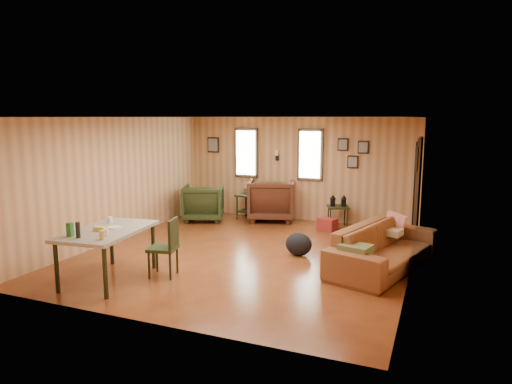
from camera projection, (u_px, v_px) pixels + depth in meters
room at (262, 185)px, 8.12m from camera, size 5.54×6.04×2.44m
sofa at (385, 240)px, 7.26m from camera, size 1.36×2.50×0.94m
recliner_brown at (271, 198)px, 10.68m from camera, size 1.28×1.24×1.07m
recliner_green at (203, 201)px, 10.66m from camera, size 1.14×1.11×0.92m
end_table at (250, 202)px, 10.85m from camera, size 0.63×0.58×0.73m
side_table at (338, 205)px, 10.00m from camera, size 0.59×0.59×0.73m
cooler at (327, 224)px, 9.75m from camera, size 0.45×0.38×0.27m
backpack at (299, 244)px, 7.98m from camera, size 0.54×0.45×0.40m
sofa_pillows at (376, 237)px, 7.25m from camera, size 0.86×1.92×0.39m
dining_table at (107, 234)px, 6.69m from camera, size 1.07×1.60×0.99m
dining_chair at (167, 244)px, 6.89m from camera, size 0.49×0.49×0.90m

